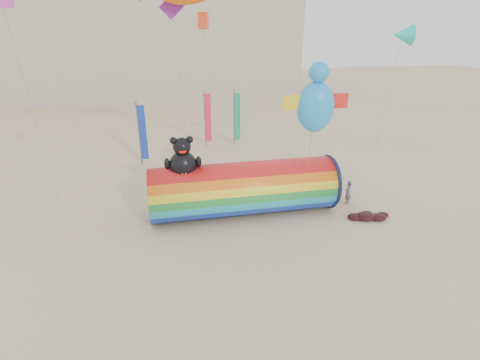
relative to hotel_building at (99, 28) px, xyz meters
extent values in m
plane|color=#CCB58C|center=(12.00, -45.95, -10.31)|extent=(160.00, 160.00, 0.00)
cube|color=#B7AD99|center=(0.00, 0.05, -0.31)|extent=(60.00, 15.00, 20.00)
cube|color=#28303D|center=(0.00, -7.51, 0.19)|extent=(59.50, 0.12, 17.00)
cylinder|color=red|center=(12.82, -44.00, -8.68)|extent=(11.16, 3.26, 3.26)
torus|color=#0F1438|center=(18.29, -44.00, -8.68)|extent=(0.22, 3.41, 3.41)
cylinder|color=black|center=(18.42, -44.00, -8.68)|extent=(0.06, 3.22, 3.22)
ellipsoid|color=black|center=(9.29, -44.00, -6.92)|extent=(1.59, 1.42, 1.67)
ellipsoid|color=yellow|center=(9.29, -44.51, -7.01)|extent=(0.82, 0.36, 0.72)
sphere|color=black|center=(9.29, -44.00, -5.80)|extent=(1.02, 1.02, 1.02)
sphere|color=black|center=(8.84, -44.00, -5.43)|extent=(0.41, 0.41, 0.41)
sphere|color=black|center=(9.73, -44.00, -5.43)|extent=(0.41, 0.41, 0.41)
ellipsoid|color=red|center=(9.29, -44.42, -5.94)|extent=(0.45, 0.16, 0.29)
ellipsoid|color=black|center=(8.40, -44.10, -6.73)|extent=(0.33, 0.33, 0.67)
ellipsoid|color=black|center=(10.17, -44.10, -6.73)|extent=(0.33, 0.33, 0.67)
imported|color=#55585D|center=(19.68, -44.15, -9.51)|extent=(0.70, 0.66, 1.60)
ellipsoid|color=#3B0A0B|center=(19.77, -46.35, -10.11)|extent=(1.17, 0.99, 0.41)
ellipsoid|color=#3B0A0B|center=(20.47, -46.55, -10.14)|extent=(0.99, 0.84, 0.34)
ellipsoid|color=#3B0A0B|center=(19.17, -46.20, -10.15)|extent=(0.91, 0.77, 0.32)
ellipsoid|color=#3B0A0B|center=(20.07, -45.95, -10.18)|extent=(0.78, 0.66, 0.27)
ellipsoid|color=#3B0A0B|center=(20.97, -46.25, -10.18)|extent=(0.73, 0.62, 0.25)
cylinder|color=#59595E|center=(6.41, -33.63, -7.71)|extent=(0.10, 0.10, 5.20)
cube|color=#1737AF|center=(6.72, -33.63, -7.66)|extent=(0.56, 0.06, 4.50)
cylinder|color=#59595E|center=(12.28, -29.49, -7.71)|extent=(0.10, 0.10, 5.20)
cube|color=#F1225A|center=(12.59, -29.49, -7.66)|extent=(0.56, 0.06, 4.50)
cylinder|color=#59595E|center=(15.06, -29.60, -7.71)|extent=(0.10, 0.10, 5.20)
cube|color=#179772|center=(15.37, -29.60, -7.66)|extent=(0.56, 0.06, 4.50)
ellipsoid|color=#2196EE|center=(15.28, -48.09, -3.04)|extent=(1.75, 1.36, 2.34)
cube|color=purple|center=(9.66, -35.94, 1.69)|extent=(1.12, 0.06, 1.57)
cube|color=#EC461A|center=(11.70, -35.88, 0.72)|extent=(0.65, 0.65, 1.04)
cone|color=#1BDFD7|center=(25.54, -38.66, -0.21)|extent=(1.46, 1.46, 1.32)
camera|label=1|loc=(8.34, -64.14, 0.46)|focal=28.00mm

